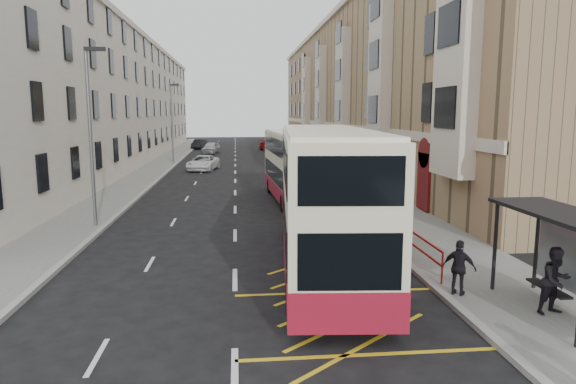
{
  "coord_description": "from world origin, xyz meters",
  "views": [
    {
      "loc": [
        0.1,
        -11.91,
        5.31
      ],
      "look_at": [
        2.03,
        7.1,
        2.33
      ],
      "focal_mm": 32.0,
      "sensor_mm": 36.0,
      "label": 1
    }
  ],
  "objects": [
    {
      "name": "double_decker_front",
      "position": [
        3.03,
        4.7,
        2.43
      ],
      "size": [
        3.72,
        12.15,
        4.77
      ],
      "rotation": [
        0.0,
        0.0,
        -0.08
      ],
      "color": "#F6EAC4",
      "rests_on": "ground"
    },
    {
      "name": "white_van",
      "position": [
        -2.94,
        35.77,
        0.68
      ],
      "size": [
        3.15,
        5.27,
        1.37
      ],
      "primitive_type": "imported",
      "rotation": [
        0.0,
        0.0,
        -0.19
      ],
      "color": "silver",
      "rests_on": "ground"
    },
    {
      "name": "car_red",
      "position": [
        5.01,
        61.91,
        0.75
      ],
      "size": [
        3.87,
        5.55,
        1.49
      ],
      "primitive_type": "imported",
      "rotation": [
        0.0,
        0.0,
        2.76
      ],
      "color": "#AF1915",
      "rests_on": "ground"
    },
    {
      "name": "street_lamp_near",
      "position": [
        -6.35,
        12.0,
        4.64
      ],
      "size": [
        0.93,
        0.18,
        8.0
      ],
      "color": "slate",
      "rests_on": "pavement_left"
    },
    {
      "name": "car_dark",
      "position": [
        -5.2,
        63.95,
        0.71
      ],
      "size": [
        2.22,
        4.51,
        1.42
      ],
      "primitive_type": "imported",
      "rotation": [
        0.0,
        0.0,
        -0.17
      ],
      "color": "black",
      "rests_on": "ground"
    },
    {
      "name": "street_lamp_far",
      "position": [
        -6.35,
        42.0,
        4.64
      ],
      "size": [
        0.93,
        0.18,
        8.0
      ],
      "color": "slate",
      "rests_on": "pavement_left"
    },
    {
      "name": "guard_railing",
      "position": [
        6.25,
        5.75,
        0.86
      ],
      "size": [
        0.06,
        6.56,
        1.01
      ],
      "color": "#B41A11",
      "rests_on": "pavement_right"
    },
    {
      "name": "pedestrian_mid",
      "position": [
        8.22,
        -0.03,
        1.03
      ],
      "size": [
        0.98,
        0.83,
        1.77
      ],
      "primitive_type": "imported",
      "rotation": [
        0.0,
        0.0,
        0.21
      ],
      "color": "black",
      "rests_on": "pavement_right"
    },
    {
      "name": "ground",
      "position": [
        0.0,
        0.0,
        0.0
      ],
      "size": [
        200.0,
        200.0,
        0.0
      ],
      "primitive_type": "plane",
      "color": "black",
      "rests_on": "ground"
    },
    {
      "name": "road_markings",
      "position": [
        0.0,
        45.0,
        0.01
      ],
      "size": [
        10.0,
        110.0,
        0.01
      ],
      "primitive_type": null,
      "color": "silver",
      "rests_on": "ground"
    },
    {
      "name": "terrace_right",
      "position": [
        14.88,
        45.38,
        7.52
      ],
      "size": [
        10.75,
        79.0,
        15.25
      ],
      "color": "#917A54",
      "rests_on": "ground"
    },
    {
      "name": "kerb_right",
      "position": [
        6.0,
        30.0,
        0.07
      ],
      "size": [
        0.25,
        120.0,
        0.15
      ],
      "primitive_type": "cube",
      "color": "gray",
      "rests_on": "ground"
    },
    {
      "name": "terrace_left",
      "position": [
        -13.43,
        45.5,
        6.52
      ],
      "size": [
        9.18,
        79.0,
        13.25
      ],
      "color": "silver",
      "rests_on": "ground"
    },
    {
      "name": "car_silver",
      "position": [
        -3.13,
        55.11,
        0.75
      ],
      "size": [
        2.55,
        4.68,
        1.51
      ],
      "primitive_type": "imported",
      "rotation": [
        0.0,
        0.0,
        -0.18
      ],
      "color": "#AAACB2",
      "rests_on": "ground"
    },
    {
      "name": "pedestrian_far",
      "position": [
        6.35,
        1.55,
        0.95
      ],
      "size": [
        0.97,
        0.88,
        1.59
      ],
      "primitive_type": "imported",
      "rotation": [
        0.0,
        0.0,
        2.48
      ],
      "color": "black",
      "rests_on": "pavement_right"
    },
    {
      "name": "bus_shelter",
      "position": [
        8.34,
        -0.39,
        2.14
      ],
      "size": [
        1.65,
        4.25,
        2.7
      ],
      "color": "black",
      "rests_on": "pavement_right"
    },
    {
      "name": "double_decker_rear",
      "position": [
        3.5,
        18.41,
        2.12
      ],
      "size": [
        2.86,
        10.53,
        4.16
      ],
      "rotation": [
        0.0,
        0.0,
        0.04
      ],
      "color": "#F6EAC4",
      "rests_on": "ground"
    },
    {
      "name": "kerb_left",
      "position": [
        -6.0,
        30.0,
        0.07
      ],
      "size": [
        0.25,
        120.0,
        0.15
      ],
      "primitive_type": "cube",
      "color": "gray",
      "rests_on": "ground"
    },
    {
      "name": "pavement_right",
      "position": [
        8.0,
        30.0,
        0.07
      ],
      "size": [
        4.0,
        120.0,
        0.15
      ],
      "primitive_type": "cube",
      "color": "#61615D",
      "rests_on": "ground"
    },
    {
      "name": "pavement_left",
      "position": [
        -7.5,
        30.0,
        0.07
      ],
      "size": [
        3.0,
        120.0,
        0.15
      ],
      "primitive_type": "cube",
      "color": "#61615D",
      "rests_on": "ground"
    }
  ]
}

